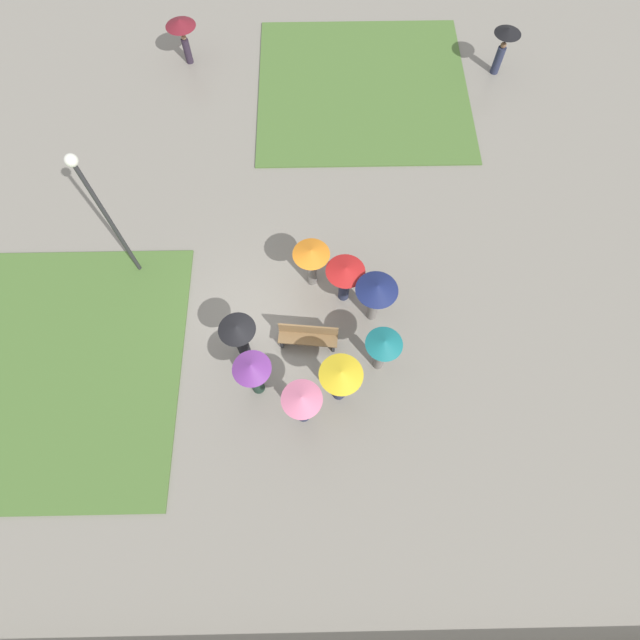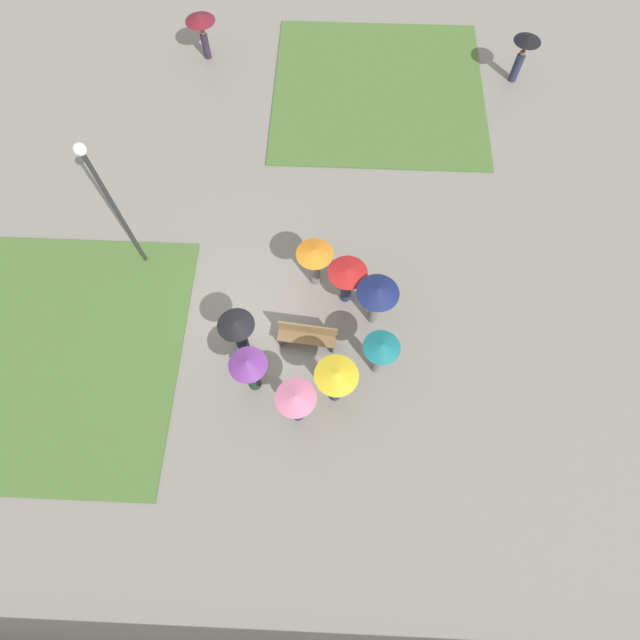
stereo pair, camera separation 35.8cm
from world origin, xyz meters
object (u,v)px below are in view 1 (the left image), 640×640
Objects in this scene: crowd_person_red at (345,276)px; crowd_person_black at (239,334)px; crowd_person_navy at (376,292)px; crowd_person_orange at (311,259)px; lamp_post at (101,207)px; crowd_person_purple at (253,372)px; crowd_person_yellow at (341,379)px; crowd_person_teal at (383,348)px; crowd_person_pink at (302,403)px; lone_walker_far_path at (181,28)px; park_bench at (308,336)px; lone_walker_mid_plaza at (505,41)px.

crowd_person_red is 0.98× the size of crowd_person_black.
crowd_person_navy is 2.20m from crowd_person_orange.
lamp_post reaches higher than crowd_person_purple.
crowd_person_yellow reaches higher than crowd_person_teal.
crowd_person_purple reaches higher than crowd_person_teal.
crowd_person_navy is 1.04× the size of crowd_person_pink.
crowd_person_teal is (3.90, -0.51, 0.12)m from crowd_person_black.
lone_walker_far_path is at bearing 140.23° from crowd_person_orange.
crowd_person_purple is 1.01× the size of crowd_person_navy.
crowd_person_pink is at bearing 74.41° from crowd_person_purple.
lone_walker_far_path is (-5.50, 13.84, 0.07)m from crowd_person_yellow.
crowd_person_yellow is at bearing 70.00° from crowd_person_black.
crowd_person_purple is (3.93, -4.01, -1.80)m from lamp_post.
park_bench is at bearing -137.05° from crowd_person_yellow.
lone_walker_far_path is at bearing -149.56° from crowd_person_purple.
lone_walker_mid_plaza is at bearing 34.58° from lamp_post.
crowd_person_yellow is at bearing -34.27° from lamp_post.
lamp_post is 7.73m from crowd_person_yellow.
crowd_person_yellow reaches higher than lone_walker_far_path.
crowd_person_navy is (1.07, 2.45, 0.17)m from crowd_person_yellow.
lamp_post is at bearing -118.48° from crowd_person_purple.
crowd_person_orange is at bearing 149.03° from crowd_person_red.
park_bench is 1.00× the size of crowd_person_black.
crowd_person_red is 1.10m from crowd_person_navy.
park_bench is 2.26m from crowd_person_orange.
crowd_person_navy reaches higher than crowd_person_black.
crowd_person_orange is 4.32m from crowd_person_pink.
crowd_person_purple is at bearing -89.05° from crowd_person_orange.
lone_walker_mid_plaza is (7.43, 11.43, 0.85)m from park_bench.
crowd_person_pink is (-1.00, -0.61, -0.09)m from crowd_person_yellow.
lamp_post is 7.36m from crowd_person_pink.
lone_walker_far_path is at bearing 117.62° from crowd_person_red.
crowd_person_purple is at bearing -45.63° from lamp_post.
crowd_person_teal reaches higher than crowd_person_red.
lone_walker_far_path is at bearing 96.02° from crowd_person_navy.
crowd_person_purple is 3.82m from crowd_person_orange.
lone_walker_far_path is at bearing -124.91° from crowd_person_teal.
crowd_person_teal is at bearing 117.73° from crowd_person_purple.
crowd_person_red is 3.94m from crowd_person_pink.
crowd_person_black is 0.96× the size of crowd_person_pink.
crowd_person_pink is 15.61m from lone_walker_mid_plaza.
crowd_person_orange is 11.86m from lone_walker_mid_plaza.
crowd_person_black is at bearing -141.28° from crowd_person_purple.
crowd_person_teal is 14.59m from lone_walker_far_path.
crowd_person_purple is at bearing 106.05° from lone_walker_far_path.
crowd_person_black is at bearing 125.67° from crowd_person_pink.
crowd_person_red is 12.15m from lone_walker_far_path.
lamp_post is at bearing -111.83° from lone_walker_mid_plaza.
crowd_person_orange is at bearing -5.49° from lamp_post.
crowd_person_pink reaches higher than crowd_person_red.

